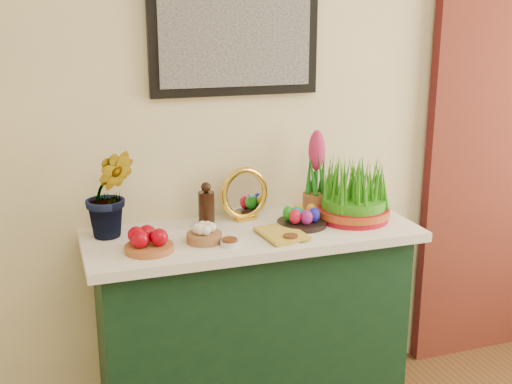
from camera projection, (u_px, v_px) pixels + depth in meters
sideboard at (252, 330)px, 2.83m from camera, size 1.30×0.45×0.85m
tablecloth at (252, 235)px, 2.71m from camera, size 1.40×0.55×0.04m
hyacinth_green at (109, 179)px, 2.56m from camera, size 0.26×0.22×0.48m
apple_bowl at (149, 242)px, 2.45m from camera, size 0.23×0.23×0.09m
garlic_basket at (204, 234)px, 2.55m from camera, size 0.17×0.17×0.08m
vinegar_cruet at (206, 208)px, 2.71m from camera, size 0.07×0.07×0.20m
mirror at (244, 194)px, 2.82m from camera, size 0.24×0.10×0.24m
book at (264, 236)px, 2.59m from camera, size 0.17×0.23×0.03m
spice_dish_left at (230, 242)px, 2.52m from camera, size 0.08×0.08×0.03m
spice_dish_right at (291, 239)px, 2.56m from camera, size 0.07×0.07×0.03m
egg_plate at (302, 218)px, 2.74m from camera, size 0.26×0.26×0.09m
hyacinth_pink at (316, 177)px, 2.88m from camera, size 0.12×0.12×0.39m
wheatgrass_sabzeh at (354, 194)px, 2.81m from camera, size 0.32×0.32×0.26m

